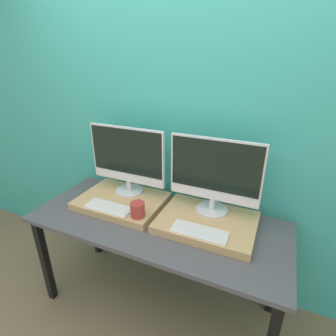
{
  "coord_description": "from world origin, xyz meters",
  "views": [
    {
      "loc": [
        0.68,
        -0.96,
        1.81
      ],
      "look_at": [
        0.0,
        0.55,
        1.09
      ],
      "focal_mm": 28.0,
      "sensor_mm": 36.0,
      "label": 1
    }
  ],
  "objects_px": {
    "keyboard_right": "(200,232)",
    "mug": "(138,210)",
    "monitor_left": "(127,158)",
    "monitor_right": "(215,174)",
    "keyboard_left": "(109,207)"
  },
  "relations": [
    {
      "from": "keyboard_right",
      "to": "mug",
      "type": "bearing_deg",
      "value": 180.0
    },
    {
      "from": "monitor_left",
      "to": "mug",
      "type": "bearing_deg",
      "value": -49.12
    },
    {
      "from": "monitor_right",
      "to": "monitor_left",
      "type": "bearing_deg",
      "value": 180.0
    },
    {
      "from": "keyboard_left",
      "to": "mug",
      "type": "xyz_separation_m",
      "value": [
        0.23,
        0.0,
        0.04
      ]
    },
    {
      "from": "monitor_right",
      "to": "keyboard_right",
      "type": "height_order",
      "value": "monitor_right"
    },
    {
      "from": "monitor_left",
      "to": "keyboard_right",
      "type": "xyz_separation_m",
      "value": [
        0.65,
        -0.27,
        -0.27
      ]
    },
    {
      "from": "monitor_left",
      "to": "keyboard_right",
      "type": "distance_m",
      "value": 0.75
    },
    {
      "from": "keyboard_left",
      "to": "keyboard_right",
      "type": "distance_m",
      "value": 0.65
    },
    {
      "from": "keyboard_left",
      "to": "mug",
      "type": "distance_m",
      "value": 0.23
    },
    {
      "from": "monitor_left",
      "to": "keyboard_right",
      "type": "height_order",
      "value": "monitor_left"
    },
    {
      "from": "monitor_left",
      "to": "keyboard_left",
      "type": "bearing_deg",
      "value": -90.0
    },
    {
      "from": "monitor_left",
      "to": "monitor_right",
      "type": "bearing_deg",
      "value": 0.0
    },
    {
      "from": "keyboard_right",
      "to": "monitor_right",
      "type": "bearing_deg",
      "value": 90.0
    },
    {
      "from": "mug",
      "to": "keyboard_right",
      "type": "height_order",
      "value": "mug"
    },
    {
      "from": "monitor_left",
      "to": "mug",
      "type": "height_order",
      "value": "monitor_left"
    }
  ]
}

